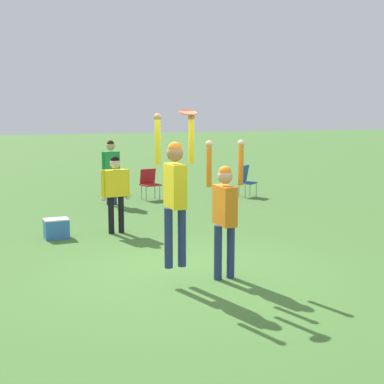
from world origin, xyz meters
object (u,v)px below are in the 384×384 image
Objects in this scene: person_jumping at (175,186)px; camping_chair_0 at (246,179)px; frisbee at (188,112)px; person_spectator_near at (116,187)px; cooler_box at (56,228)px; person_spectator_far at (111,166)px; camping_chair_2 at (113,180)px; camping_chair_1 at (149,181)px; person_defending at (225,207)px.

person_jumping is 8.66m from camping_chair_0.
person_jumping is 8.65× the size of frisbee.
person_spectator_near is 3.38× the size of cooler_box.
frisbee reaches higher than person_spectator_far.
person_spectator_far is (0.87, 3.48, 0.10)m from person_spectator_near.
person_spectator_far is at bearing 70.92° from camping_chair_2.
camping_chair_1 reaches higher than cooler_box.
frisbee is 3.96m from person_spectator_near.
camping_chair_0 is (4.34, 6.96, -0.56)m from person_defending.
person_jumping is 3.67m from person_spectator_near.
cooler_box is at bearing -8.36° from camping_chair_0.
person_jumping is 4.03m from cooler_box.
camping_chair_2 is at bearing -73.14° from camping_chair_1.
cooler_box is at bearing 108.74° from frisbee.
person_spectator_near is 0.91× the size of person_spectator_far.
camping_chair_0 is (5.12, 6.93, -0.90)m from person_jumping.
cooler_box is (-2.63, -5.27, -0.24)m from camping_chair_2.
camping_chair_2 is at bearing -65.74° from camping_chair_0.
camping_chair_1 is at bearing 114.30° from camping_chair_2.
person_jumping is 0.85m from person_defending.
camping_chair_0 is at bearing 54.66° from frisbee.
camping_chair_1 reaches higher than camping_chair_2.
frisbee is 0.54× the size of cooler_box.
camping_chair_2 is at bearing 177.77° from person_defending.
camping_chair_1 is at bearing 74.67° from frisbee.
frisbee is (-0.58, 0.02, 1.38)m from person_defending.
person_jumping is 2.49× the size of camping_chair_1.
camping_chair_2 is (-3.55, 2.02, -0.10)m from camping_chair_0.
person_jumping reaches higher than person_spectator_near.
cooler_box is at bearing -150.88° from person_defending.
person_defending is 3.73m from person_spectator_near.
camping_chair_1 is 1.42m from person_spectator_far.
person_jumping is at bearing 63.42° from camping_chair_1.
person_spectator_far reaches higher than camping_chair_2.
camping_chair_0 reaches higher than camping_chair_1.
camping_chair_2 is 5.89m from cooler_box.
person_defending reaches higher than cooler_box.
person_defending is at bearing -90.00° from person_jumping.
camping_chair_0 is at bearing -33.64° from person_jumping.
frisbee is at bearing 64.82° from camping_chair_1.
person_jumping is at bearing 17.49° from camping_chair_0.
person_spectator_near reaches higher than cooler_box.
camping_chair_0 is 2.92m from camping_chair_1.
camping_chair_0 is at bearing 2.36° from person_spectator_far.
person_defending is 2.22× the size of camping_chair_0.
camping_chair_0 is at bearing 150.89° from person_defending.
person_spectator_far is at bearing -179.16° from person_defending.
person_jumping is 4.63× the size of cooler_box.
camping_chair_2 is (1.38, 8.97, -2.04)m from frisbee.
camping_chair_1 is at bearing 49.31° from cooler_box.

